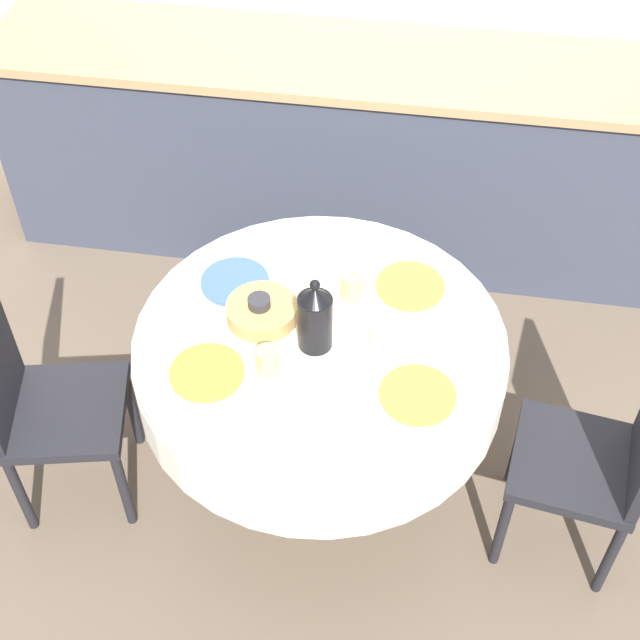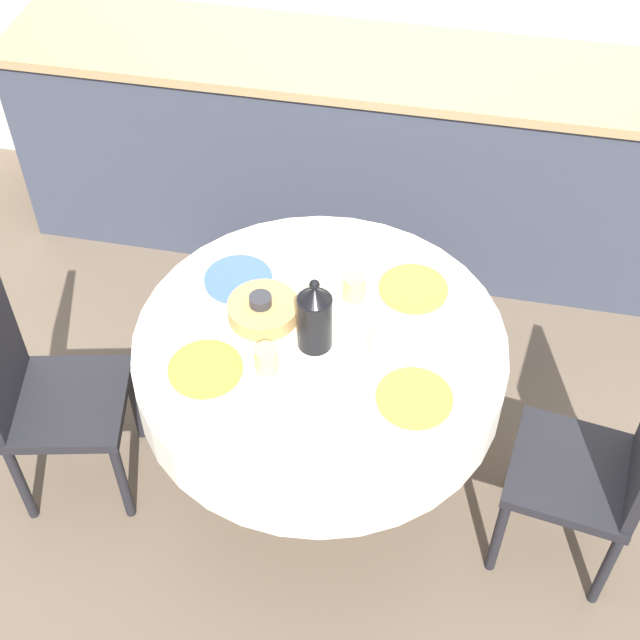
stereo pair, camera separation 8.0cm
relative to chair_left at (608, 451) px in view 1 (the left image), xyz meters
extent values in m
plane|color=brown|center=(-0.94, 0.14, -0.52)|extent=(12.00, 12.00, 0.00)
cube|color=#383D4C|center=(-0.94, 1.50, -0.07)|extent=(3.20, 0.60, 0.91)
cube|color=#A37F56|center=(-0.94, 1.50, 0.41)|extent=(3.24, 0.64, 0.04)
cylinder|color=brown|center=(-0.94, 0.14, -0.50)|extent=(0.44, 0.44, 0.04)
cylinder|color=brown|center=(-0.94, 0.14, -0.24)|extent=(0.11, 0.11, 0.49)
cylinder|color=silver|center=(-0.94, 0.14, 0.10)|extent=(1.21, 1.21, 0.18)
cylinder|color=silver|center=(-0.94, 0.14, 0.21)|extent=(1.20, 1.20, 0.03)
cube|color=black|center=(-0.08, 0.01, -0.10)|extent=(0.45, 0.45, 0.04)
cylinder|color=black|center=(-0.28, -0.14, -0.32)|extent=(0.04, 0.04, 0.41)
cylinder|color=black|center=(-0.23, 0.21, -0.32)|extent=(0.04, 0.04, 0.41)
cylinder|color=black|center=(0.07, -0.19, -0.32)|extent=(0.04, 0.04, 0.41)
cylinder|color=black|center=(0.12, 0.16, -0.32)|extent=(0.04, 0.04, 0.41)
cube|color=black|center=(-1.79, -0.05, -0.10)|extent=(0.48, 0.48, 0.04)
cylinder|color=black|center=(-1.66, 0.16, -0.32)|extent=(0.04, 0.04, 0.41)
cylinder|color=black|center=(-1.58, -0.18, -0.32)|extent=(0.04, 0.04, 0.41)
cylinder|color=black|center=(-2.00, 0.09, -0.32)|extent=(0.04, 0.04, 0.41)
cylinder|color=black|center=(-1.93, -0.26, -0.32)|extent=(0.04, 0.04, 0.41)
cylinder|color=yellow|center=(-1.26, -0.07, 0.23)|extent=(0.23, 0.23, 0.01)
cylinder|color=#DBB766|center=(-1.08, -0.02, 0.27)|extent=(0.07, 0.07, 0.09)
cylinder|color=orange|center=(-0.61, -0.05, 0.23)|extent=(0.23, 0.23, 0.01)
cylinder|color=white|center=(-0.74, 0.09, 0.27)|extent=(0.07, 0.07, 0.09)
cylinder|color=#3856AD|center=(-1.26, 0.34, 0.23)|extent=(0.23, 0.23, 0.01)
cylinder|color=#28282D|center=(-1.15, 0.19, 0.27)|extent=(0.07, 0.07, 0.09)
cylinder|color=orange|center=(-0.68, 0.41, 0.23)|extent=(0.23, 0.23, 0.01)
cylinder|color=#DBB766|center=(-0.87, 0.34, 0.27)|extent=(0.07, 0.07, 0.09)
cylinder|color=black|center=(-0.95, 0.11, 0.32)|extent=(0.11, 0.11, 0.20)
cone|color=black|center=(-0.95, 0.11, 0.44)|extent=(0.10, 0.10, 0.05)
sphere|color=black|center=(-0.95, 0.11, 0.48)|extent=(0.03, 0.03, 0.03)
cylinder|color=#AD844C|center=(-1.14, 0.20, 0.25)|extent=(0.23, 0.23, 0.06)
camera|label=1|loc=(-0.64, -1.75, 2.32)|focal=50.00mm
camera|label=2|loc=(-0.56, -1.73, 2.32)|focal=50.00mm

